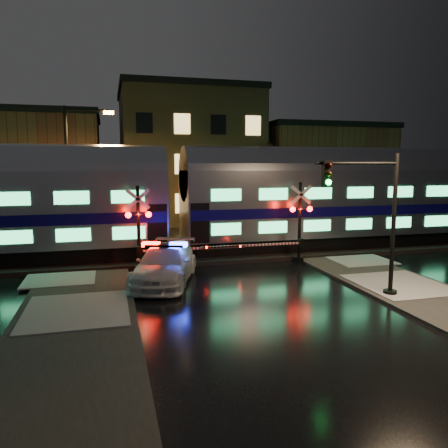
{
  "coord_description": "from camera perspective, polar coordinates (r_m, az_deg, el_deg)",
  "views": [
    {
      "loc": [
        -5.27,
        -18.42,
        5.15
      ],
      "look_at": [
        0.25,
        2.5,
        2.2
      ],
      "focal_mm": 35.0,
      "sensor_mm": 36.0,
      "label": 1
    }
  ],
  "objects": [
    {
      "name": "building_mid",
      "position": [
        41.57,
        -4.76,
        8.56
      ],
      "size": [
        12.0,
        11.0,
        11.5
      ],
      "primitive_type": "cube",
      "color": "brown",
      "rests_on": "ground"
    },
    {
      "name": "building_right",
      "position": [
        45.23,
        11.92,
        6.45
      ],
      "size": [
        12.0,
        10.0,
        8.5
      ],
      "primitive_type": "cube",
      "color": "#543521",
      "rests_on": "ground"
    },
    {
      "name": "building_left",
      "position": [
        41.16,
        -25.76,
        6.09
      ],
      "size": [
        14.0,
        10.0,
        9.0
      ],
      "primitive_type": "cube",
      "color": "#543521",
      "rests_on": "ground"
    },
    {
      "name": "police_car",
      "position": [
        19.38,
        -7.71,
        -5.23
      ],
      "size": [
        3.92,
        6.0,
        1.79
      ],
      "rotation": [
        0.0,
        0.0,
        -0.32
      ],
      "color": "white",
      "rests_on": "ground"
    },
    {
      "name": "sidewalk_left",
      "position": [
        13.48,
        -19.54,
        -14.88
      ],
      "size": [
        4.0,
        20.0,
        0.12
      ],
      "primitive_type": "cube",
      "color": "#2D2D2D",
      "rests_on": "ground"
    },
    {
      "name": "ground",
      "position": [
        19.84,
        1.15,
        -7.28
      ],
      "size": [
        120.0,
        120.0,
        0.0
      ],
      "primitive_type": "plane",
      "color": "black",
      "rests_on": "ground"
    },
    {
      "name": "ballast",
      "position": [
        24.53,
        -2.06,
        -4.08
      ],
      "size": [
        90.0,
        4.2,
        0.24
      ],
      "primitive_type": "cube",
      "color": "black",
      "rests_on": "ground"
    },
    {
      "name": "crossing_signal_right",
      "position": [
        22.94,
        9.11,
        -0.83
      ],
      "size": [
        6.0,
        0.67,
        4.25
      ],
      "color": "black",
      "rests_on": "ground"
    },
    {
      "name": "streetlight",
      "position": [
        27.5,
        -19.15,
        6.86
      ],
      "size": [
        2.86,
        0.3,
        8.54
      ],
      "color": "black",
      "rests_on": "ground"
    },
    {
      "name": "traffic_light",
      "position": [
        17.38,
        19.03,
        0.11
      ],
      "size": [
        3.6,
        0.67,
        5.57
      ],
      "rotation": [
        0.0,
        0.0,
        -0.16
      ],
      "color": "black",
      "rests_on": "ground"
    },
    {
      "name": "train",
      "position": [
        23.73,
        -6.52,
        3.45
      ],
      "size": [
        51.0,
        3.12,
        5.92
      ],
      "color": "black",
      "rests_on": "ballast"
    },
    {
      "name": "crossing_signal_left",
      "position": [
        21.07,
        -10.09,
        -1.7
      ],
      "size": [
        5.9,
        0.66,
        4.18
      ],
      "color": "black",
      "rests_on": "ground"
    }
  ]
}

